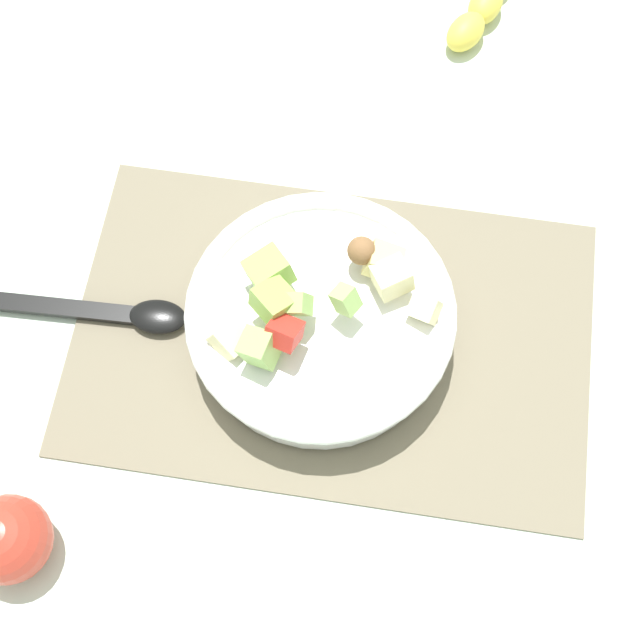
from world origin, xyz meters
TOP-DOWN VIEW (x-y plane):
  - ground_plane at (0.00, 0.00)m, footprint 2.40×2.40m
  - placemat at (0.00, 0.00)m, footprint 0.51×0.32m
  - salad_bowl at (0.01, 0.00)m, footprint 0.25×0.25m
  - serving_spoon at (0.22, 0.01)m, footprint 0.22×0.04m
  - whole_apple at (0.25, 0.24)m, footprint 0.08×0.08m
  - banana_whole at (-0.11, -0.42)m, footprint 0.08×0.15m

SIDE VIEW (x-z plane):
  - ground_plane at x=0.00m, z-range 0.00..0.00m
  - placemat at x=0.00m, z-range 0.00..0.01m
  - serving_spoon at x=0.22m, z-range 0.00..0.02m
  - banana_whole at x=-0.11m, z-range 0.00..0.04m
  - whole_apple at x=0.25m, z-range -0.01..0.08m
  - salad_bowl at x=0.01m, z-range -0.01..0.09m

